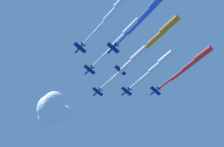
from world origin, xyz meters
name	(u,v)px	position (x,y,z in m)	size (l,w,h in m)	color
jet_lead	(128,64)	(-12.33, -5.04, 144.13)	(54.85, 16.85, 4.36)	navy
jet_port_inner	(120,39)	(-26.91, 7.52, 145.82)	(53.82, 16.53, 4.36)	navy
jet_starboard_inner	(155,67)	(-17.57, -21.65, 144.24)	(49.54, 15.36, 4.35)	navy
jet_port_mid	(156,38)	(-36.96, -10.37, 144.91)	(55.88, 17.01, 4.41)	navy
jet_starboard_mid	(111,13)	(-41.08, 19.94, 144.62)	(52.19, 16.44, 4.37)	navy
jet_port_outer	(190,64)	(-28.64, -40.09, 144.33)	(53.16, 16.65, 4.39)	navy
jet_starboard_outer	(146,14)	(-49.07, 3.32, 144.07)	(51.04, 14.97, 4.41)	navy
cloud_puff	(53,109)	(64.26, 21.09, 155.54)	(36.37, 28.94, 22.32)	white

